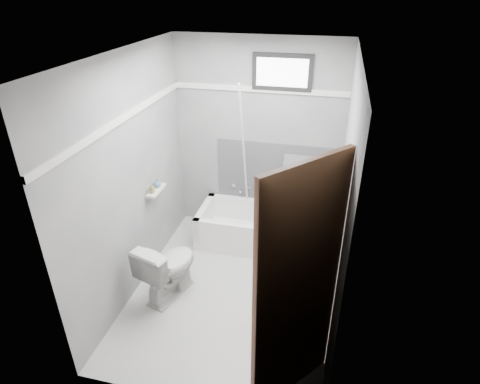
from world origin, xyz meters
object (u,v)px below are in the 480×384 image
(toilet, at_px, (168,268))
(soap_bottle_b, at_px, (157,183))
(office_chair, at_px, (291,201))
(door, at_px, (333,330))
(bathtub, at_px, (260,228))
(soap_bottle_a, at_px, (152,188))

(toilet, bearing_deg, soap_bottle_b, -44.71)
(office_chair, bearing_deg, door, -72.87)
(bathtub, xyz_separation_m, soap_bottle_b, (-1.05, -0.51, 0.75))
(soap_bottle_b, bearing_deg, bathtub, 25.92)
(bathtub, xyz_separation_m, toilet, (-0.73, -1.12, 0.12))
(soap_bottle_a, bearing_deg, office_chair, 26.49)
(toilet, distance_m, soap_bottle_a, 0.85)
(door, bearing_deg, toilet, 145.66)
(door, relative_size, soap_bottle_a, 19.64)
(bathtub, bearing_deg, door, -68.62)
(door, height_order, soap_bottle_b, door)
(office_chair, height_order, door, door)
(office_chair, height_order, soap_bottle_a, office_chair)
(toilet, height_order, soap_bottle_b, soap_bottle_b)
(door, bearing_deg, office_chair, 102.72)
(soap_bottle_a, bearing_deg, soap_bottle_b, 90.00)
(door, relative_size, soap_bottle_b, 19.48)
(bathtub, bearing_deg, soap_bottle_b, -154.08)
(office_chair, xyz_separation_m, toilet, (-1.09, -1.17, -0.27))
(toilet, xyz_separation_m, soap_bottle_b, (-0.32, 0.60, 0.63))
(door, xyz_separation_m, soap_bottle_a, (-1.92, 1.56, -0.03))
(bathtub, relative_size, soap_bottle_a, 14.73)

